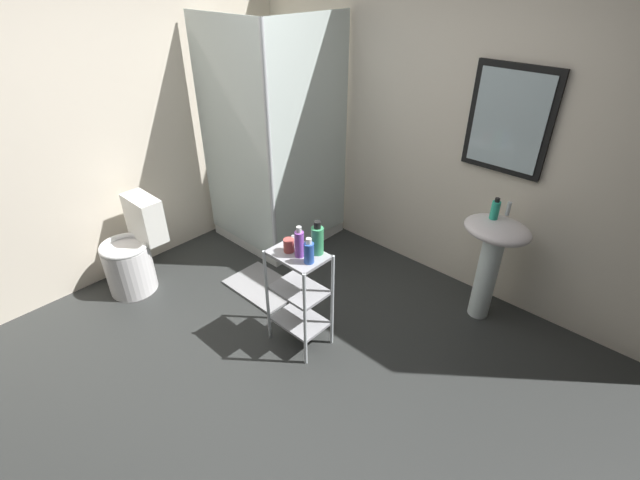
% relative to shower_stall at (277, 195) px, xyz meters
% --- Properties ---
extents(ground_plane, '(4.20, 4.20, 0.02)m').
position_rel_shower_stall_xyz_m(ground_plane, '(1.19, -1.23, -0.47)').
color(ground_plane, '#2A2C2B').
extents(wall_back, '(4.20, 0.14, 2.50)m').
position_rel_shower_stall_xyz_m(wall_back, '(1.20, 0.62, 0.79)').
color(wall_back, silver).
rests_on(wall_back, ground_plane).
extents(wall_left, '(0.10, 4.20, 2.50)m').
position_rel_shower_stall_xyz_m(wall_left, '(-0.66, -1.23, 0.79)').
color(wall_left, beige).
rests_on(wall_left, ground_plane).
extents(shower_stall, '(0.92, 0.92, 2.00)m').
position_rel_shower_stall_xyz_m(shower_stall, '(0.00, 0.00, 0.00)').
color(shower_stall, white).
rests_on(shower_stall, ground_plane).
extents(pedestal_sink, '(0.46, 0.37, 0.81)m').
position_rel_shower_stall_xyz_m(pedestal_sink, '(1.94, 0.29, 0.12)').
color(pedestal_sink, white).
rests_on(pedestal_sink, ground_plane).
extents(sink_faucet, '(0.03, 0.03, 0.10)m').
position_rel_shower_stall_xyz_m(sink_faucet, '(1.94, 0.41, 0.40)').
color(sink_faucet, silver).
rests_on(sink_faucet, pedestal_sink).
extents(toilet, '(0.37, 0.49, 0.76)m').
position_rel_shower_stall_xyz_m(toilet, '(-0.29, -1.30, -0.15)').
color(toilet, white).
rests_on(toilet, ground_plane).
extents(storage_cart, '(0.38, 0.28, 0.74)m').
position_rel_shower_stall_xyz_m(storage_cart, '(1.14, -0.84, -0.03)').
color(storage_cart, silver).
rests_on(storage_cart, ground_plane).
extents(hand_soap_bottle, '(0.06, 0.06, 0.15)m').
position_rel_shower_stall_xyz_m(hand_soap_bottle, '(1.89, 0.30, 0.41)').
color(hand_soap_bottle, '#2DBC99').
rests_on(hand_soap_bottle, pedestal_sink).
extents(conditioner_bottle_purple, '(0.06, 0.06, 0.21)m').
position_rel_shower_stall_xyz_m(conditioner_bottle_purple, '(1.17, -0.85, 0.37)').
color(conditioner_bottle_purple, purple).
rests_on(conditioner_bottle_purple, storage_cart).
extents(shampoo_bottle_blue, '(0.06, 0.06, 0.17)m').
position_rel_shower_stall_xyz_m(shampoo_bottle_blue, '(1.26, -0.86, 0.35)').
color(shampoo_bottle_blue, blue).
rests_on(shampoo_bottle_blue, storage_cart).
extents(body_wash_bottle_green, '(0.08, 0.08, 0.23)m').
position_rel_shower_stall_xyz_m(body_wash_bottle_green, '(1.22, -0.75, 0.38)').
color(body_wash_bottle_green, '#3B9B63').
rests_on(body_wash_bottle_green, storage_cart).
extents(rinse_cup, '(0.07, 0.07, 0.09)m').
position_rel_shower_stall_xyz_m(rinse_cup, '(1.08, -0.86, 0.32)').
color(rinse_cup, '#B24742').
rests_on(rinse_cup, storage_cart).
extents(bath_mat, '(0.60, 0.40, 0.02)m').
position_rel_shower_stall_xyz_m(bath_mat, '(0.48, -0.62, -0.45)').
color(bath_mat, gray).
rests_on(bath_mat, ground_plane).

